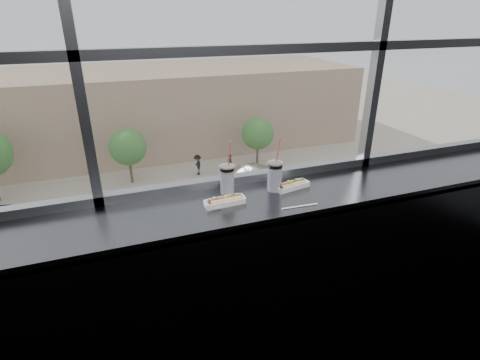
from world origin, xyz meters
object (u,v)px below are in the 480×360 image
object	(u,v)px
soda_cup_left	(227,178)
loose_straw	(300,206)
hotdog_tray_left	(225,201)
car_far_c	(258,172)
car_near_e	(348,209)
pedestrian_d	(230,162)
tree_right	(258,133)
hotdog_tray_right	(292,185)
pedestrian_c	(198,163)
tree_center	(128,147)
car_near_c	(153,249)
wrapper	(216,207)
soda_cup_right	(275,175)

from	to	relation	value
soda_cup_left	loose_straw	bearing A→B (deg)	-44.05
hotdog_tray_left	car_far_c	xyz separation A→B (m)	(10.54, 24.28, -10.98)
car_near_e	loose_straw	bearing A→B (deg)	135.43
pedestrian_d	tree_right	world-z (taller)	tree_right
hotdog_tray_right	tree_right	xyz separation A→B (m)	(11.62, 28.22, -8.97)
soda_cup_left	car_near_e	xyz separation A→B (m)	(13.72, 16.13, -11.02)
pedestrian_c	car_near_e	bearing A→B (deg)	32.39
car_far_c	pedestrian_d	world-z (taller)	car_far_c
car_far_c	hotdog_tray_left	bearing A→B (deg)	160.17
hotdog_tray_right	loose_straw	size ratio (longest dim) A/B	1.09
hotdog_tray_right	tree_right	size ratio (longest dim) A/B	0.06
car_near_e	tree_center	size ratio (longest dim) A/B	1.43
car_far_c	car_near_c	size ratio (longest dim) A/B	1.18
tree_right	wrapper	bearing A→B (deg)	-113.30
hotdog_tray_left	car_far_c	size ratio (longest dim) A/B	0.04
car_far_c	tree_center	size ratio (longest dim) A/B	1.38
soda_cup_right	wrapper	bearing A→B (deg)	-165.23
soda_cup_left	loose_straw	world-z (taller)	soda_cup_left
wrapper	pedestrian_d	world-z (taller)	wrapper
car_near_c	tree_right	distance (m)	16.64
soda_cup_right	wrapper	size ratio (longest dim) A/B	4.33
car_near_c	tree_right	world-z (taller)	tree_right
car_near_e	soda_cup_left	bearing A→B (deg)	134.08
hotdog_tray_right	soda_cup_right	bearing A→B (deg)	160.19
loose_straw	car_near_e	size ratio (longest dim) A/B	0.04
tree_center	soda_cup_right	bearing A→B (deg)	-90.60
loose_straw	car_far_c	size ratio (longest dim) A/B	0.04
loose_straw	tree_center	bearing A→B (deg)	93.27
car_near_e	tree_center	distance (m)	17.89
tree_center	tree_right	size ratio (longest dim) A/B	1.02
car_far_c	tree_right	distance (m)	4.75
car_far_c	wrapper	bearing A→B (deg)	160.06
pedestrian_c	soda_cup_left	bearing A→B (deg)	-12.69
hotdog_tray_right	wrapper	distance (m)	0.58
soda_cup_left	loose_straw	distance (m)	0.51
car_near_e	tree_center	xyz separation A→B (m)	(-13.12, 12.00, 2.02)
pedestrian_c	pedestrian_d	world-z (taller)	pedestrian_c
soda_cup_right	tree_right	distance (m)	31.86
pedestrian_c	pedestrian_d	bearing A→B (deg)	76.40
car_near_e	tree_right	size ratio (longest dim) A/B	1.45
soda_cup_left	pedestrian_d	world-z (taller)	soda_cup_left
car_near_e	hotdog_tray_right	bearing A→B (deg)	135.15
pedestrian_c	hotdog_tray_left	bearing A→B (deg)	-12.75
tree_center	pedestrian_c	bearing A→B (deg)	-2.60
soda_cup_right	tree_right	size ratio (longest dim) A/B	0.08
soda_cup_left	tree_center	xyz separation A→B (m)	(0.61, 28.13, -9.00)
wrapper	pedestrian_c	size ratio (longest dim) A/B	0.04
loose_straw	wrapper	xyz separation A→B (m)	(-0.50, 0.16, 0.01)
car_far_c	tree_right	size ratio (longest dim) A/B	1.40
pedestrian_d	car_far_c	bearing A→B (deg)	25.29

